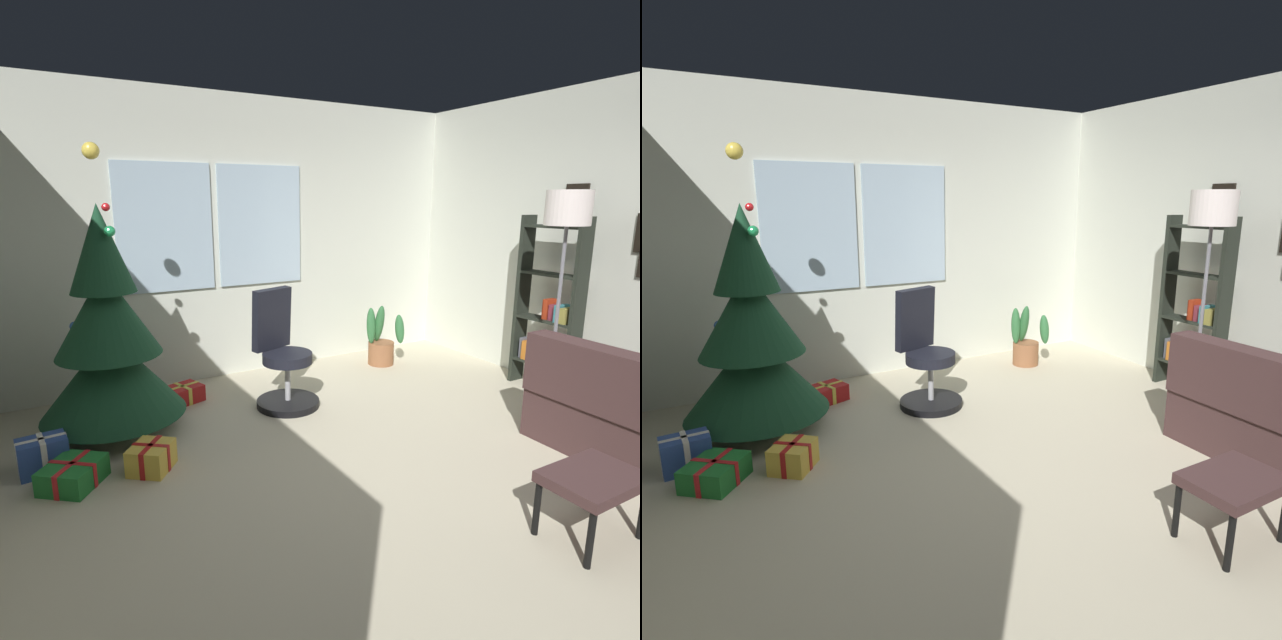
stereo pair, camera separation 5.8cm
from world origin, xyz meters
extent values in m
cube|color=beige|center=(0.00, 0.00, -0.05)|extent=(4.87, 5.25, 0.10)
cube|color=silver|center=(0.00, 2.68, 1.40)|extent=(4.87, 0.10, 2.81)
cube|color=silver|center=(-0.85, 2.62, 1.55)|extent=(0.90, 0.03, 1.20)
cube|color=silver|center=(0.12, 2.62, 1.55)|extent=(0.90, 0.03, 1.20)
cube|color=black|center=(2.42, 0.66, 1.75)|extent=(0.02, 0.22, 0.39)
cube|color=#432C2B|center=(1.64, 0.04, 0.49)|extent=(0.85, 0.15, 0.20)
cube|color=#432C2B|center=(0.48, -0.93, 0.35)|extent=(0.53, 0.37, 0.06)
cylinder|color=black|center=(0.25, -1.09, 0.16)|extent=(0.04, 0.04, 0.32)
cylinder|color=black|center=(0.25, -0.78, 0.16)|extent=(0.04, 0.04, 0.32)
cylinder|color=black|center=(0.71, -0.78, 0.16)|extent=(0.04, 0.04, 0.32)
cylinder|color=#4C331E|center=(-1.54, 1.74, 0.08)|extent=(0.12, 0.12, 0.16)
cone|color=#173F27|center=(-1.54, 1.74, 0.49)|extent=(1.09, 1.09, 0.66)
cone|color=#173F27|center=(-1.54, 1.74, 0.97)|extent=(0.78, 0.78, 0.66)
cone|color=#173F27|center=(-1.54, 1.74, 1.46)|extent=(0.48, 0.48, 0.66)
sphere|color=red|center=(-1.47, 1.80, 1.75)|extent=(0.06, 0.06, 0.06)
sphere|color=gold|center=(-1.47, 2.03, 0.99)|extent=(0.05, 0.05, 0.05)
sphere|color=silver|center=(-1.77, 2.01, 0.76)|extent=(0.05, 0.05, 0.05)
sphere|color=blue|center=(-1.75, 2.01, 0.84)|extent=(0.07, 0.07, 0.07)
sphere|color=#1E8C4C|center=(-1.48, 1.62, 1.59)|extent=(0.08, 0.08, 0.08)
sphere|color=#F2D14C|center=(-1.54, 1.74, 2.14)|extent=(0.12, 0.12, 0.12)
cube|color=red|center=(-0.91, 2.10, 0.08)|extent=(0.38, 0.33, 0.15)
cube|color=#EAD84C|center=(-0.91, 2.10, 0.08)|extent=(0.33, 0.14, 0.16)
cube|color=#EAD84C|center=(-0.91, 2.10, 0.08)|extent=(0.11, 0.25, 0.16)
cube|color=#1E722D|center=(-1.92, 1.04, 0.08)|extent=(0.46, 0.47, 0.15)
cube|color=red|center=(-1.92, 1.04, 0.08)|extent=(0.25, 0.31, 0.16)
cube|color=red|center=(-1.92, 1.04, 0.08)|extent=(0.27, 0.22, 0.16)
cube|color=gold|center=(-1.43, 0.99, 0.09)|extent=(0.37, 0.37, 0.18)
cube|color=#B21919|center=(-1.43, 0.99, 0.09)|extent=(0.20, 0.25, 0.19)
cube|color=#B21919|center=(-1.43, 0.99, 0.09)|extent=(0.22, 0.19, 0.19)
cube|color=#2D4C99|center=(-2.08, 1.34, 0.12)|extent=(0.32, 0.24, 0.24)
cube|color=silver|center=(-2.08, 1.34, 0.12)|extent=(0.06, 0.22, 0.25)
cube|color=silver|center=(-2.08, 1.34, 0.12)|extent=(0.31, 0.06, 0.25)
cylinder|color=black|center=(-0.13, 1.53, 0.03)|extent=(0.56, 0.56, 0.06)
cylinder|color=#B2B2B7|center=(-0.13, 1.53, 0.26)|extent=(0.05, 0.05, 0.39)
cylinder|color=black|center=(-0.13, 1.53, 0.45)|extent=(0.44, 0.44, 0.09)
cube|color=black|center=(-0.19, 1.71, 0.77)|extent=(0.41, 0.23, 0.55)
cube|color=black|center=(2.21, 0.39, 0.83)|extent=(0.18, 0.04, 1.66)
cube|color=black|center=(2.21, 0.99, 0.83)|extent=(0.18, 0.04, 1.66)
cube|color=black|center=(2.21, 0.69, 0.25)|extent=(0.18, 0.56, 0.02)
cube|color=black|center=(2.21, 0.69, 0.69)|extent=(0.18, 0.56, 0.02)
cube|color=black|center=(2.21, 0.69, 1.13)|extent=(0.18, 0.56, 0.02)
cube|color=black|center=(2.21, 0.69, 1.56)|extent=(0.18, 0.56, 0.02)
cube|color=#A02018|center=(2.24, 0.49, 0.36)|extent=(0.13, 0.07, 0.19)
cube|color=#265383|center=(2.22, 0.56, 0.36)|extent=(0.16, 0.05, 0.21)
cube|color=beige|center=(2.22, 0.62, 0.34)|extent=(0.16, 0.07, 0.15)
cube|color=#3B5F42|center=(2.24, 0.70, 0.34)|extent=(0.13, 0.08, 0.15)
cube|color=#74276D|center=(2.23, 0.78, 0.34)|extent=(0.14, 0.07, 0.16)
cube|color=#C36820|center=(2.22, 0.86, 0.35)|extent=(0.16, 0.06, 0.19)
cube|color=#545560|center=(2.23, 0.92, 0.36)|extent=(0.14, 0.04, 0.20)
cube|color=olive|center=(2.22, 0.49, 0.77)|extent=(0.17, 0.07, 0.14)
cube|color=teal|center=(2.22, 0.55, 0.78)|extent=(0.17, 0.04, 0.16)
cube|color=maroon|center=(2.24, 0.62, 0.77)|extent=(0.13, 0.07, 0.15)
cube|color=#9B2A12|center=(2.23, 0.69, 0.80)|extent=(0.14, 0.05, 0.19)
cylinder|color=slate|center=(1.79, 0.30, 0.01)|extent=(0.28, 0.28, 0.03)
cylinder|color=slate|center=(1.79, 0.30, 0.82)|extent=(0.03, 0.03, 1.57)
cylinder|color=white|center=(1.79, 0.30, 1.74)|extent=(0.35, 0.35, 0.28)
cylinder|color=#945C3A|center=(1.32, 2.10, 0.13)|extent=(0.29, 0.29, 0.25)
ellipsoid|color=#326F3C|center=(1.27, 2.08, 0.48)|extent=(0.16, 0.25, 0.46)
ellipsoid|color=#326F3C|center=(1.47, 1.97, 0.41)|extent=(0.15, 0.18, 0.33)
ellipsoid|color=#326F3C|center=(1.19, 2.11, 0.46)|extent=(0.12, 0.11, 0.41)
camera|label=1|loc=(-2.04, -2.36, 1.81)|focal=28.95mm
camera|label=2|loc=(-1.99, -2.39, 1.81)|focal=28.95mm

